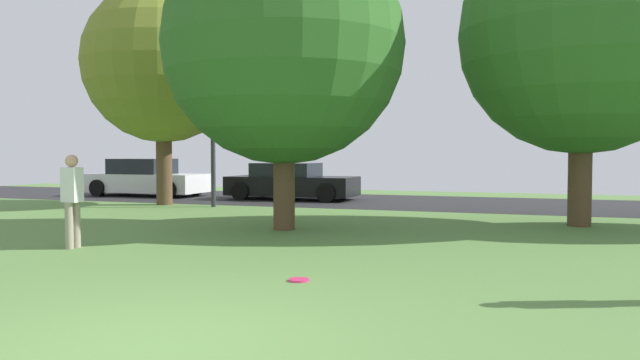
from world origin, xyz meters
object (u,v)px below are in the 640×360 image
object	(u,v)px
person_thrower	(72,197)
frisbee_disc	(299,280)
oak_tree_center	(583,32)
maple_tree_near	(163,64)
oak_tree_left	(284,44)
parked_car_white	(146,179)
parked_car_black	(291,183)
street_lamp_post	(213,133)

from	to	relation	value
person_thrower	frisbee_disc	xyz separation A→B (m)	(4.67, -1.24, -0.88)
oak_tree_center	maple_tree_near	bearing A→B (deg)	171.45
person_thrower	frisbee_disc	size ratio (longest dim) A/B	5.99
person_thrower	frisbee_disc	distance (m)	4.91
oak_tree_left	person_thrower	distance (m)	5.33
parked_car_white	parked_car_black	xyz separation A→B (m)	(5.95, 0.10, -0.05)
oak_tree_center	person_thrower	world-z (taller)	oak_tree_center
maple_tree_near	person_thrower	xyz separation A→B (m)	(3.60, -8.21, -3.57)
frisbee_disc	oak_tree_left	bearing A→B (deg)	114.70
person_thrower	parked_car_white	bearing A→B (deg)	124.72
parked_car_black	parked_car_white	bearing A→B (deg)	-179.02
parked_car_white	street_lamp_post	xyz separation A→B (m)	(4.83, -3.44, 1.60)
maple_tree_near	parked_car_white	world-z (taller)	maple_tree_near
person_thrower	street_lamp_post	xyz separation A→B (m)	(-1.74, 8.03, 1.36)
street_lamp_post	maple_tree_near	bearing A→B (deg)	174.71
oak_tree_left	parked_car_white	world-z (taller)	oak_tree_left
frisbee_disc	parked_car_black	distance (m)	13.88
maple_tree_near	parked_car_black	world-z (taller)	maple_tree_near
maple_tree_near	frisbee_disc	distance (m)	13.32
oak_tree_left	frisbee_disc	world-z (taller)	oak_tree_left
frisbee_disc	parked_car_black	xyz separation A→B (m)	(-5.29, 12.81, 0.59)
person_thrower	oak_tree_center	bearing A→B (deg)	41.93
parked_car_black	maple_tree_near	bearing A→B (deg)	-131.44
frisbee_disc	parked_car_black	world-z (taller)	parked_car_black
street_lamp_post	frisbee_disc	bearing A→B (deg)	-55.32
parked_car_black	street_lamp_post	bearing A→B (deg)	-107.56
oak_tree_center	person_thrower	distance (m)	11.16
person_thrower	parked_car_white	distance (m)	13.23
maple_tree_near	street_lamp_post	size ratio (longest dim) A/B	1.55
oak_tree_left	parked_car_black	distance (m)	9.19
maple_tree_near	frisbee_disc	xyz separation A→B (m)	(8.27, -9.44, -4.44)
oak_tree_left	frisbee_disc	xyz separation A→B (m)	(2.22, -4.83, -3.95)
frisbee_disc	parked_car_black	size ratio (longest dim) A/B	0.06
oak_tree_center	maple_tree_near	size ratio (longest dim) A/B	1.01
person_thrower	parked_car_white	world-z (taller)	person_thrower
parked_car_white	maple_tree_near	bearing A→B (deg)	-47.71
maple_tree_near	person_thrower	bearing A→B (deg)	-66.32
oak_tree_center	frisbee_disc	world-z (taller)	oak_tree_center
maple_tree_near	parked_car_black	xyz separation A→B (m)	(2.98, 3.37, -3.86)
oak_tree_left	parked_car_black	size ratio (longest dim) A/B	1.45
parked_car_white	oak_tree_left	bearing A→B (deg)	-41.14
frisbee_disc	street_lamp_post	world-z (taller)	street_lamp_post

